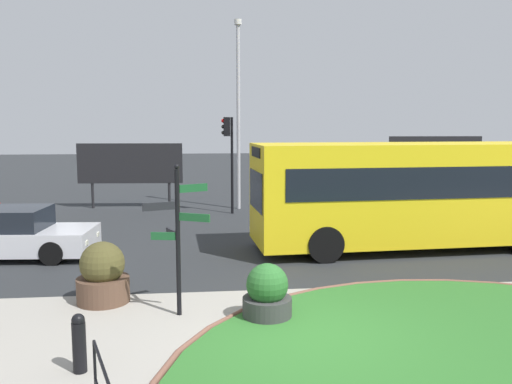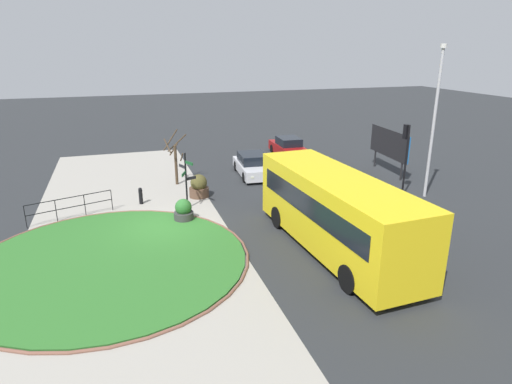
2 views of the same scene
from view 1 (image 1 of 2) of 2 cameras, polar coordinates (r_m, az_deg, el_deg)
ground at (r=9.45m, az=5.47°, el=-15.80°), size 120.00×120.00×0.00m
signpost_directional at (r=10.18m, az=-8.52°, el=-4.19°), size 1.25×0.85×2.97m
bollard_foreground at (r=8.56m, az=-18.68°, el=-15.27°), size 0.21×0.21×0.93m
bus_yellow at (r=16.32m, az=16.60°, el=-0.04°), size 9.58×3.09×3.16m
car_far_lane at (r=16.26m, az=-25.09°, el=-4.19°), size 4.55×2.21×1.41m
traffic_light_near at (r=21.80m, az=-2.99°, el=5.29°), size 0.49×0.27×4.02m
lamppost_tall at (r=23.06m, az=-1.93°, el=8.97°), size 0.32×0.32×8.16m
billboard_left at (r=23.95m, az=-13.53°, el=2.94°), size 4.64×0.48×2.89m
billboard_right at (r=27.06m, az=18.83°, el=3.54°), size 4.63×0.31×3.15m
planter_near_signpost at (r=10.12m, az=1.22°, el=-11.16°), size 0.94×0.94×1.11m
planter_kerbside at (r=11.50m, az=-16.32°, el=-8.72°), size 1.08×1.08×1.30m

